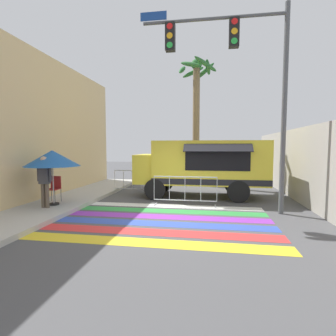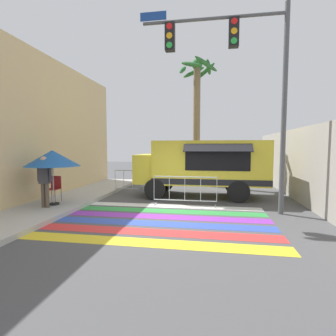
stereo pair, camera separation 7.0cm
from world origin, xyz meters
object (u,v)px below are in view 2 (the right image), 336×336
palm_tree (197,103)px  food_truck (200,164)px  patio_umbrella (52,158)px  vendor_person (45,178)px  barricade_front (185,191)px  barricade_side (133,182)px  folding_chair (55,186)px  traffic_signal_pole (237,65)px

palm_tree → food_truck: bearing=-83.9°
food_truck → patio_umbrella: bearing=-147.2°
vendor_person → barricade_front: bearing=37.3°
barricade_front → palm_tree: bearing=88.9°
barricade_front → barricade_side: same height
barricade_side → food_truck: bearing=-6.4°
food_truck → patio_umbrella: size_ratio=2.89×
vendor_person → patio_umbrella: bearing=102.0°
food_truck → folding_chair: size_ratio=5.84×
barricade_side → palm_tree: size_ratio=0.25×
patio_umbrella → palm_tree: palm_tree is taller
traffic_signal_pole → barricade_side: bearing=146.1°
traffic_signal_pole → patio_umbrella: bearing=-174.8°
food_truck → vendor_person: bearing=-144.2°
food_truck → traffic_signal_pole: (1.28, -2.67, 3.41)m
vendor_person → palm_tree: 9.31m
barricade_front → palm_tree: 6.88m
folding_chair → barricade_side: 3.75m
folding_chair → palm_tree: size_ratio=0.13×
barricade_side → palm_tree: palm_tree is taller
folding_chair → barricade_side: bearing=34.2°
traffic_signal_pole → barricade_front: bearing=158.0°
food_truck → palm_tree: size_ratio=0.79×
traffic_signal_pole → patio_umbrella: (-6.33, -0.57, -3.07)m
vendor_person → palm_tree: palm_tree is taller
folding_chair → patio_umbrella: bearing=-82.6°
palm_tree → barricade_front: bearing=-91.1°
patio_umbrella → vendor_person: patio_umbrella is taller
food_truck → folding_chair: bearing=-152.6°
food_truck → patio_umbrella: food_truck is taller
patio_umbrella → palm_tree: size_ratio=0.27×
vendor_person → folding_chair: bearing=121.7°
vendor_person → barricade_side: 4.48m
traffic_signal_pole → barricade_side: traffic_signal_pole is taller
vendor_person → barricade_front: vendor_person is taller
traffic_signal_pole → food_truck: bearing=115.6°
food_truck → vendor_person: (-5.08, -3.67, -0.32)m
patio_umbrella → vendor_person: (-0.04, -0.43, -0.66)m
patio_umbrella → folding_chair: bearing=119.5°
barricade_side → palm_tree: 5.97m
barricade_front → palm_tree: size_ratio=0.33×
vendor_person → food_truck: bearing=52.8°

